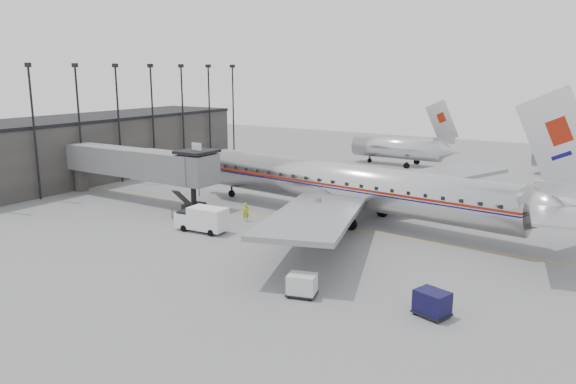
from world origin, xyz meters
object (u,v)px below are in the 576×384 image
object	(u,v)px
baggage_cart_white	(302,285)
ramp_worker	(246,212)
baggage_cart_navy	(432,303)
service_van	(202,219)
airliner	(355,187)

from	to	relation	value
baggage_cart_white	ramp_worker	bearing A→B (deg)	121.76
baggage_cart_navy	ramp_worker	bearing A→B (deg)	170.64
service_van	baggage_cart_navy	distance (m)	24.43
airliner	service_van	bearing A→B (deg)	-126.74
airliner	service_van	size ratio (longest dim) A/B	8.52
baggage_cart_white	service_van	bearing A→B (deg)	136.87
airliner	baggage_cart_navy	xyz separation A→B (m)	(13.46, -17.28, -2.55)
baggage_cart_navy	service_van	bearing A→B (deg)	-177.49
service_van	baggage_cart_white	world-z (taller)	service_van
service_van	ramp_worker	world-z (taller)	service_van
airliner	ramp_worker	xyz separation A→B (m)	(-8.88, -5.91, -2.49)
airliner	ramp_worker	distance (m)	10.95
airliner	ramp_worker	world-z (taller)	airliner
baggage_cart_navy	baggage_cart_white	size ratio (longest dim) A/B	1.07
baggage_cart_white	ramp_worker	distance (m)	19.24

